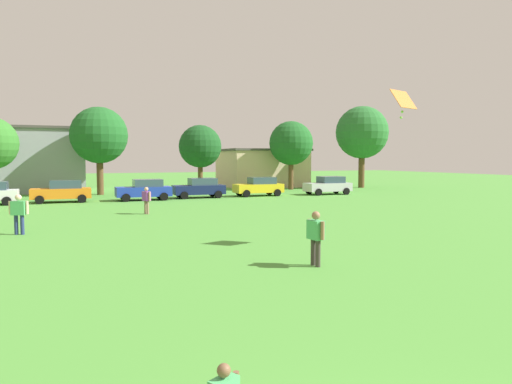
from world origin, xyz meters
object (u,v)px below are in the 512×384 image
object	(u,v)px
adult_bystander	(316,234)
kite	(403,101)
bystander_near_trees	(19,211)
parked_car_blue_2	(145,190)
tree_right	(291,143)
parked_car_navy_3	(200,188)
parked_car_yellow_4	(259,186)
parked_car_silver_5	(328,185)
tree_center_left	(99,136)
bystander_midfield	(146,198)
tree_far_right	(362,133)
parked_car_orange_1	(62,191)
tree_center_right	(200,147)

from	to	relation	value
adult_bystander	kite	world-z (taller)	kite
bystander_near_trees	parked_car_blue_2	world-z (taller)	bystander_near_trees
tree_right	parked_car_navy_3	bearing A→B (deg)	-149.94
kite	parked_car_yellow_4	distance (m)	25.02
parked_car_silver_5	tree_right	distance (m)	8.75
tree_center_left	parked_car_yellow_4	bearing A→B (deg)	-27.57
parked_car_navy_3	tree_center_left	xyz separation A→B (m)	(-7.61, 6.78, 4.59)
bystander_midfield	kite	distance (m)	16.58
parked_car_navy_3	tree_center_left	size ratio (longest dim) A/B	0.53
kite	parked_car_silver_5	xyz separation A→B (m)	(10.70, 23.52, -4.67)
bystander_near_trees	tree_far_right	size ratio (longest dim) A/B	0.19
parked_car_yellow_4	tree_far_right	bearing A→B (deg)	-156.08
parked_car_blue_2	parked_car_navy_3	bearing A→B (deg)	-172.69
bystander_near_trees	parked_car_orange_1	distance (m)	15.90
tree_center_right	tree_right	distance (m)	9.87
parked_car_yellow_4	kite	bearing A→B (deg)	80.55
parked_car_orange_1	bystander_midfield	bearing A→B (deg)	115.31
bystander_midfield	tree_center_left	world-z (taller)	tree_center_left
parked_car_blue_2	parked_car_silver_5	world-z (taller)	same
kite	parked_car_navy_3	bearing A→B (deg)	93.34
parked_car_yellow_4	bystander_midfield	bearing A→B (deg)	41.44
adult_bystander	bystander_near_trees	bearing A→B (deg)	-145.39
parked_car_yellow_4	tree_far_right	xyz separation A→B (m)	(15.52, 6.88, 5.42)
tree_center_left	parked_car_blue_2	bearing A→B (deg)	-68.59
parked_car_blue_2	parked_car_silver_5	distance (m)	16.83
adult_bystander	kite	distance (m)	6.86
adult_bystander	tree_center_left	size ratio (longest dim) A/B	0.21
kite	tree_far_right	distance (m)	36.77
parked_car_blue_2	parked_car_navy_3	distance (m)	4.75
bystander_near_trees	tree_center_left	size ratio (longest dim) A/B	0.22
bystander_near_trees	parked_car_yellow_4	size ratio (longest dim) A/B	0.41
kite	parked_car_yellow_4	world-z (taller)	kite
tree_far_right	kite	bearing A→B (deg)	-122.13
parked_car_yellow_4	bystander_near_trees	bearing A→B (deg)	41.55
parked_car_navy_3	tree_center_right	xyz separation A→B (m)	(2.21, 7.89, 3.69)
parked_car_silver_5	adult_bystander	bearing A→B (deg)	58.65
parked_car_blue_2	parked_car_yellow_4	size ratio (longest dim) A/B	1.00
parked_car_blue_2	parked_car_silver_5	xyz separation A→B (m)	(16.83, -0.16, 0.00)
parked_car_orange_1	tree_center_right	world-z (taller)	tree_center_right
parked_car_orange_1	tree_center_left	world-z (taller)	tree_center_left
parked_car_orange_1	tree_right	bearing A→B (deg)	-162.73
parked_car_yellow_4	tree_far_right	distance (m)	17.82
parked_car_orange_1	tree_far_right	world-z (taller)	tree_far_right
bystander_midfield	parked_car_orange_1	world-z (taller)	parked_car_orange_1
tree_center_left	tree_right	size ratio (longest dim) A/B	1.10
parked_car_yellow_4	adult_bystander	bearing A→B (deg)	71.34
parked_car_orange_1	tree_far_right	size ratio (longest dim) A/B	0.46
parked_car_orange_1	parked_car_silver_5	world-z (taller)	same
tree_center_right	adult_bystander	bearing A→B (deg)	-99.32
kite	parked_car_orange_1	world-z (taller)	kite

